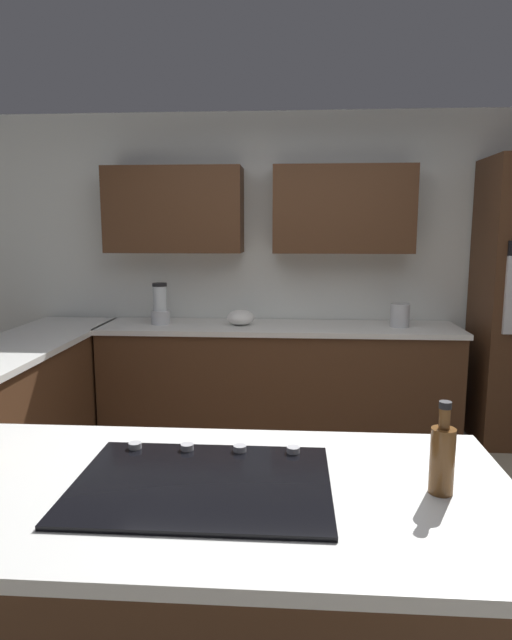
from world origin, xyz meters
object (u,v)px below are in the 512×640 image
Objects in this scene: kettle at (400,315)px; blender at (160,306)px; cooktop at (203,482)px; second_bottle at (442,457)px; mixing_bowl at (241,317)px.

blender is at bearing 0.00° from kettle.
cooktop is 2.77× the size of second_bottle.
second_bottle is (-0.70, 0.00, 0.10)m from cooktop.
blender is (0.80, -2.79, 0.14)m from cooktop.
blender reaches higher than cooktop.
kettle is (-1.90, 0.00, -0.05)m from blender.
second_bottle reaches higher than cooktop.
blender is at bearing -73.93° from cooktop.
mixing_bowl is 1.25m from kettle.
cooktop is 4.19× the size of kettle.
kettle is at bearing 180.00° from blender.
blender is 1.90m from kettle.
mixing_bowl is (-0.65, 0.00, -0.08)m from blender.
blender is at bearing -61.75° from second_bottle.
blender is 3.17m from second_bottle.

